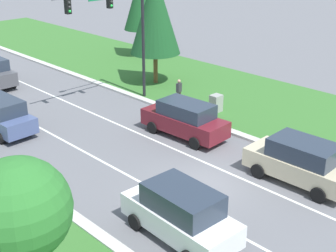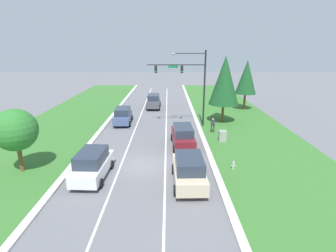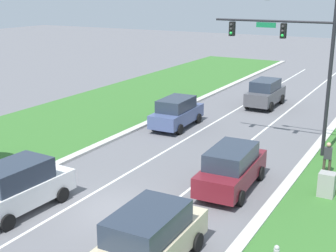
% 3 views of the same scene
% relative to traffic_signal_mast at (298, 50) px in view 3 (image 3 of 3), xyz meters
% --- Properties ---
extents(ground_plane, '(160.00, 160.00, 0.00)m').
position_rel_traffic_signal_mast_xyz_m(ground_plane, '(-4.45, -10.92, -5.76)').
color(ground_plane, slate).
extents(curb_strip_right, '(0.50, 90.00, 0.15)m').
position_rel_traffic_signal_mast_xyz_m(curb_strip_right, '(1.20, -10.92, -5.69)').
color(curb_strip_right, beige).
rests_on(curb_strip_right, ground_plane).
extents(curb_strip_left, '(0.50, 90.00, 0.15)m').
position_rel_traffic_signal_mast_xyz_m(curb_strip_left, '(-10.10, -10.92, -5.69)').
color(curb_strip_left, beige).
rests_on(curb_strip_left, ground_plane).
extents(lane_stripe_inner_left, '(0.14, 81.00, 0.01)m').
position_rel_traffic_signal_mast_xyz_m(lane_stripe_inner_left, '(-6.25, -10.92, -5.76)').
color(lane_stripe_inner_left, white).
rests_on(lane_stripe_inner_left, ground_plane).
extents(lane_stripe_inner_right, '(0.14, 81.00, 0.01)m').
position_rel_traffic_signal_mast_xyz_m(lane_stripe_inner_right, '(-2.65, -10.92, -5.76)').
color(lane_stripe_inner_right, white).
rests_on(lane_stripe_inner_right, ground_plane).
extents(traffic_signal_mast, '(6.66, 0.41, 8.82)m').
position_rel_traffic_signal_mast_xyz_m(traffic_signal_mast, '(0.00, 0.00, 0.00)').
color(traffic_signal_mast, black).
rests_on(traffic_signal_mast, ground_plane).
extents(slate_blue_suv, '(2.22, 4.88, 1.99)m').
position_rel_traffic_signal_mast_xyz_m(slate_blue_suv, '(-8.02, 1.23, -4.75)').
color(slate_blue_suv, '#475684').
rests_on(slate_blue_suv, ground_plane).
extents(burgundy_suv, '(2.30, 5.12, 2.01)m').
position_rel_traffic_signal_mast_xyz_m(burgundy_suv, '(-1.02, -6.52, -4.73)').
color(burgundy_suv, maroon).
rests_on(burgundy_suv, ground_plane).
extents(graphite_suv, '(2.09, 4.77, 2.14)m').
position_rel_traffic_signal_mast_xyz_m(graphite_suv, '(-4.67, 9.71, -4.66)').
color(graphite_suv, '#4C4C51').
rests_on(graphite_suv, ground_plane).
extents(white_suv, '(2.31, 4.84, 2.10)m').
position_rel_traffic_signal_mast_xyz_m(white_suv, '(-7.89, -12.89, -4.70)').
color(white_suv, white).
rests_on(white_suv, ground_plane).
extents(champagne_suv, '(2.33, 4.96, 2.05)m').
position_rel_traffic_signal_mast_xyz_m(champagne_suv, '(-0.99, -13.78, -4.72)').
color(champagne_suv, beige).
rests_on(champagne_suv, ground_plane).
extents(utility_cabinet, '(0.70, 0.60, 1.17)m').
position_rel_traffic_signal_mast_xyz_m(utility_cabinet, '(3.02, -5.38, -5.18)').
color(utility_cabinet, '#9E9E99').
rests_on(utility_cabinet, ground_plane).
extents(pedestrian, '(0.41, 0.28, 1.69)m').
position_rel_traffic_signal_mast_xyz_m(pedestrian, '(2.49, -2.62, -4.83)').
color(pedestrian, '#42382D').
rests_on(pedestrian, ground_plane).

